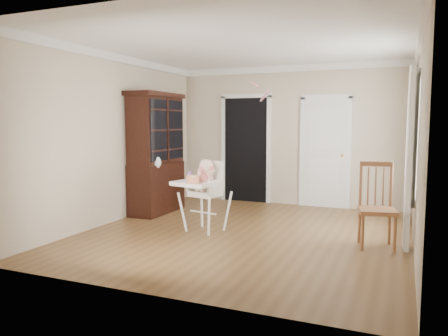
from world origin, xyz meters
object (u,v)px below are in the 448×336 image
at_px(cake, 193,180).
at_px(dining_chair, 377,208).
at_px(china_cabinet, 156,153).
at_px(sippy_cup, 190,176).
at_px(high_chair, 205,187).

relative_size(cake, dining_chair, 0.22).
xyz_separation_m(cake, china_cabinet, (-1.31, 1.17, 0.27)).
xyz_separation_m(sippy_cup, china_cabinet, (-1.17, 0.99, 0.25)).
relative_size(sippy_cup, dining_chair, 0.17).
distance_m(high_chair, cake, 0.30).
distance_m(sippy_cup, dining_chair, 2.63).
distance_m(cake, dining_chair, 2.51).
bearing_deg(china_cabinet, sippy_cup, -40.17).
xyz_separation_m(high_chair, sippy_cup, (-0.21, -0.07, 0.16)).
relative_size(cake, sippy_cup, 1.30).
distance_m(cake, sippy_cup, 0.24).
bearing_deg(dining_chair, china_cabinet, 156.77).
height_order(sippy_cup, china_cabinet, china_cabinet).
bearing_deg(cake, dining_chair, 8.41).
height_order(high_chair, china_cabinet, china_cabinet).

